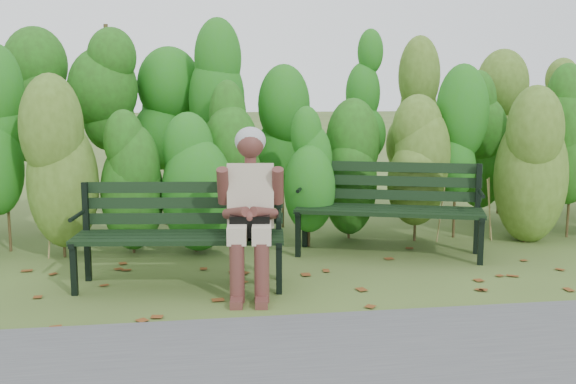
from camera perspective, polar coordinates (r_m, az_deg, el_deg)
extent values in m
plane|color=#405023|center=(6.08, 0.50, -7.51)|extent=(80.00, 80.00, 0.00)
cylinder|color=#47381E|center=(7.41, -22.77, -2.04)|extent=(0.03, 0.03, 0.80)
ellipsoid|color=#257221|center=(7.32, -23.07, 2.88)|extent=(0.64, 0.64, 1.44)
cylinder|color=#47381E|center=(7.28, -18.10, -1.97)|extent=(0.03, 0.03, 0.80)
ellipsoid|color=#257221|center=(7.19, -18.34, 3.05)|extent=(0.64, 0.64, 1.44)
cylinder|color=#47381E|center=(7.20, -13.29, -1.87)|extent=(0.03, 0.03, 0.80)
ellipsoid|color=#257221|center=(7.11, -13.48, 3.20)|extent=(0.64, 0.64, 1.44)
cylinder|color=#47381E|center=(7.18, -8.42, -1.77)|extent=(0.03, 0.03, 0.80)
ellipsoid|color=#257221|center=(7.09, -8.54, 3.32)|extent=(0.64, 0.64, 1.44)
cylinder|color=#47381E|center=(7.20, -3.55, -1.65)|extent=(0.03, 0.03, 0.80)
ellipsoid|color=#257221|center=(7.11, -3.60, 3.43)|extent=(0.64, 0.64, 1.44)
cylinder|color=#47381E|center=(7.28, 1.25, -1.51)|extent=(0.03, 0.03, 0.80)
ellipsoid|color=#257221|center=(7.19, 1.27, 3.50)|extent=(0.64, 0.64, 1.44)
cylinder|color=#47381E|center=(7.41, 5.92, -1.38)|extent=(0.03, 0.03, 0.80)
ellipsoid|color=#257221|center=(7.32, 6.00, 3.55)|extent=(0.64, 0.64, 1.44)
cylinder|color=#47381E|center=(7.59, 10.40, -1.24)|extent=(0.03, 0.03, 0.80)
ellipsoid|color=#257221|center=(7.50, 10.54, 3.58)|extent=(0.64, 0.64, 1.44)
cylinder|color=#47381E|center=(7.81, 14.65, -1.10)|extent=(0.03, 0.03, 0.80)
ellipsoid|color=#257221|center=(7.72, 14.84, 3.58)|extent=(0.64, 0.64, 1.44)
cylinder|color=#47381E|center=(8.07, 18.64, -0.96)|extent=(0.03, 0.03, 0.80)
ellipsoid|color=#257221|center=(7.99, 18.87, 3.57)|extent=(0.64, 0.64, 1.44)
cylinder|color=#47381E|center=(8.36, 22.37, -0.83)|extent=(0.03, 0.03, 0.80)
ellipsoid|color=#257221|center=(8.29, 22.64, 3.54)|extent=(0.64, 0.64, 1.44)
cylinder|color=#47381E|center=(8.33, -20.75, 0.27)|extent=(0.04, 0.04, 1.10)
ellipsoid|color=#254916|center=(8.25, -21.09, 6.32)|extent=(0.70, 0.70, 1.98)
cylinder|color=#47381E|center=(8.20, -15.50, 0.40)|extent=(0.04, 0.04, 1.10)
ellipsoid|color=#254916|center=(8.12, -15.76, 6.55)|extent=(0.70, 0.70, 1.98)
cylinder|color=#47381E|center=(8.14, -10.13, 0.53)|extent=(0.04, 0.04, 1.10)
ellipsoid|color=#254916|center=(8.06, -10.30, 6.73)|extent=(0.70, 0.70, 1.98)
cylinder|color=#47381E|center=(8.16, -4.73, 0.65)|extent=(0.04, 0.04, 1.10)
ellipsoid|color=#254916|center=(8.08, -4.81, 6.84)|extent=(0.70, 0.70, 1.98)
cylinder|color=#47381E|center=(8.24, 0.60, 0.77)|extent=(0.04, 0.04, 1.10)
ellipsoid|color=#254916|center=(8.17, 0.61, 6.90)|extent=(0.70, 0.70, 1.98)
cylinder|color=#47381E|center=(8.40, 5.78, 0.88)|extent=(0.04, 0.04, 1.10)
ellipsoid|color=#254916|center=(8.32, 5.87, 6.89)|extent=(0.70, 0.70, 1.98)
cylinder|color=#47381E|center=(8.62, 10.73, 0.98)|extent=(0.04, 0.04, 1.10)
ellipsoid|color=#254916|center=(8.55, 10.90, 6.83)|extent=(0.70, 0.70, 1.98)
cylinder|color=#47381E|center=(8.91, 15.39, 1.06)|extent=(0.04, 0.04, 1.10)
ellipsoid|color=#254916|center=(8.83, 15.63, 6.72)|extent=(0.70, 0.70, 1.98)
cylinder|color=#47381E|center=(9.25, 19.75, 1.13)|extent=(0.04, 0.04, 1.10)
ellipsoid|color=#254916|center=(9.18, 20.04, 6.59)|extent=(0.70, 0.70, 1.98)
cube|color=brown|center=(5.84, -5.58, -8.21)|extent=(0.08, 0.10, 0.01)
cube|color=brown|center=(5.58, -4.01, -9.02)|extent=(0.09, 0.07, 0.01)
cube|color=brown|center=(6.30, 19.66, -7.43)|extent=(0.08, 0.10, 0.01)
cube|color=brown|center=(6.85, 5.42, -5.62)|extent=(0.10, 0.11, 0.01)
cube|color=brown|center=(6.34, -4.37, -6.82)|extent=(0.11, 0.11, 0.01)
cube|color=brown|center=(7.26, 15.15, -5.06)|extent=(0.10, 0.08, 0.01)
cube|color=brown|center=(7.13, -20.66, -5.60)|extent=(0.10, 0.09, 0.01)
cube|color=brown|center=(6.50, -5.70, -6.44)|extent=(0.11, 0.11, 0.01)
cube|color=brown|center=(5.74, -10.37, -8.62)|extent=(0.11, 0.11, 0.01)
cube|color=brown|center=(6.49, -6.47, -6.46)|extent=(0.11, 0.11, 0.01)
cube|color=brown|center=(6.98, -21.87, -5.97)|extent=(0.11, 0.11, 0.01)
cube|color=brown|center=(6.87, 18.23, -6.01)|extent=(0.11, 0.10, 0.01)
cube|color=brown|center=(6.37, 7.14, -6.79)|extent=(0.10, 0.11, 0.01)
cube|color=brown|center=(5.27, 3.50, -10.10)|extent=(0.10, 0.09, 0.01)
cube|color=brown|center=(6.50, -21.10, -7.00)|extent=(0.10, 0.08, 0.01)
cube|color=brown|center=(5.17, -5.77, -10.53)|extent=(0.10, 0.11, 0.01)
cube|color=brown|center=(6.49, -2.01, -6.43)|extent=(0.09, 0.07, 0.01)
cube|color=brown|center=(6.37, -20.53, -7.28)|extent=(0.09, 0.07, 0.01)
cube|color=brown|center=(5.83, 0.52, -8.21)|extent=(0.10, 0.08, 0.01)
cube|color=brown|center=(5.00, -13.25, -11.40)|extent=(0.11, 0.10, 0.01)
cube|color=brown|center=(6.29, 22.02, -7.58)|extent=(0.10, 0.11, 0.01)
cube|color=brown|center=(5.60, 18.20, -9.40)|extent=(0.11, 0.11, 0.01)
cube|color=brown|center=(6.33, -13.00, -7.04)|extent=(0.11, 0.10, 0.01)
cube|color=brown|center=(5.21, -5.50, -10.36)|extent=(0.08, 0.10, 0.01)
cube|color=brown|center=(6.72, 9.33, -6.00)|extent=(0.10, 0.11, 0.01)
cube|color=brown|center=(7.06, 6.02, -5.19)|extent=(0.11, 0.11, 0.01)
cube|color=brown|center=(5.16, -19.20, -11.03)|extent=(0.11, 0.11, 0.01)
cube|color=brown|center=(5.78, 8.84, -8.46)|extent=(0.11, 0.10, 0.01)
cube|color=brown|center=(5.63, -22.17, -9.51)|extent=(0.11, 0.10, 0.01)
cube|color=brown|center=(7.02, -17.55, -5.65)|extent=(0.10, 0.11, 0.01)
cube|color=brown|center=(5.99, -16.79, -8.13)|extent=(0.11, 0.11, 0.01)
cube|color=brown|center=(6.46, 11.04, -6.67)|extent=(0.11, 0.10, 0.01)
cube|color=brown|center=(6.05, 2.32, -7.58)|extent=(0.09, 0.10, 0.01)
cube|color=brown|center=(6.84, -16.72, -5.99)|extent=(0.11, 0.11, 0.01)
cube|color=brown|center=(7.01, 17.89, -5.70)|extent=(0.10, 0.08, 0.01)
cube|color=brown|center=(5.95, -1.75, -7.84)|extent=(0.11, 0.10, 0.01)
cube|color=black|center=(5.66, -9.44, -4.22)|extent=(1.78, 0.34, 0.04)
cube|color=black|center=(5.78, -9.26, -3.94)|extent=(1.78, 0.34, 0.04)
cube|color=black|center=(5.90, -9.10, -3.67)|extent=(1.78, 0.34, 0.04)
cube|color=black|center=(6.02, -8.94, -3.41)|extent=(1.78, 0.34, 0.04)
cube|color=black|center=(6.09, -8.85, -2.23)|extent=(1.77, 0.29, 0.10)
cube|color=black|center=(6.07, -8.86, -0.92)|extent=(1.77, 0.29, 0.10)
cube|color=black|center=(6.07, -8.88, 0.39)|extent=(1.77, 0.29, 0.10)
cube|color=black|center=(5.88, -17.68, -6.25)|extent=(0.06, 0.06, 0.45)
cube|color=black|center=(6.23, -16.68, -3.26)|extent=(0.06, 0.06, 0.89)
cube|color=black|center=(6.02, -17.24, -3.90)|extent=(0.11, 0.50, 0.04)
cylinder|color=black|center=(5.93, -17.47, -1.95)|extent=(0.08, 0.37, 0.04)
cube|color=black|center=(5.65, -0.76, -6.46)|extent=(0.06, 0.06, 0.45)
cube|color=black|center=(6.01, -0.80, -3.33)|extent=(0.06, 0.06, 0.89)
cube|color=black|center=(5.79, -0.78, -4.00)|extent=(0.11, 0.50, 0.04)
cylinder|color=black|center=(5.69, -0.78, -1.98)|extent=(0.08, 0.37, 0.04)
cube|color=black|center=(6.73, 8.46, -1.86)|extent=(1.82, 0.72, 0.04)
cube|color=black|center=(6.86, 8.49, -1.66)|extent=(1.82, 0.72, 0.04)
cube|color=black|center=(6.99, 8.53, -1.46)|extent=(1.82, 0.72, 0.04)
cube|color=black|center=(7.12, 8.56, -1.28)|extent=(1.82, 0.72, 0.04)
cube|color=black|center=(7.20, 8.60, -0.24)|extent=(1.80, 0.66, 0.11)
cube|color=black|center=(7.19, 8.63, 0.93)|extent=(1.80, 0.66, 0.11)
cube|color=black|center=(7.19, 8.66, 2.10)|extent=(1.80, 0.66, 0.11)
cube|color=black|center=(6.85, 0.86, -3.59)|extent=(0.07, 0.07, 0.47)
cube|color=black|center=(7.24, 1.44, -1.01)|extent=(0.07, 0.07, 0.94)
cube|color=black|center=(7.01, 1.14, -1.51)|extent=(0.22, 0.51, 0.04)
cylinder|color=black|center=(6.92, 1.08, 0.29)|extent=(0.16, 0.38, 0.04)
cube|color=black|center=(6.80, 16.02, -4.03)|extent=(0.07, 0.07, 0.47)
cube|color=black|center=(7.20, 15.75, -1.41)|extent=(0.07, 0.07, 0.94)
cube|color=black|center=(6.97, 15.92, -1.93)|extent=(0.22, 0.51, 0.04)
cylinder|color=black|center=(6.88, 16.05, -0.12)|extent=(0.16, 0.38, 0.04)
cube|color=#C7AF9D|center=(5.54, -4.27, -3.35)|extent=(0.21, 0.48, 0.14)
cube|color=#C7AF9D|center=(5.54, -2.22, -3.34)|extent=(0.21, 0.48, 0.14)
cylinder|color=#572C26|center=(5.44, -4.34, -6.85)|extent=(0.14, 0.14, 0.49)
cylinder|color=#572C26|center=(5.43, -2.24, -6.85)|extent=(0.14, 0.14, 0.49)
cube|color=#572C26|center=(5.41, -4.36, -9.26)|extent=(0.13, 0.23, 0.07)
cube|color=#572C26|center=(5.41, -2.24, -9.27)|extent=(0.13, 0.23, 0.07)
cube|color=#C7AF9D|center=(5.78, -3.17, -0.27)|extent=(0.43, 0.32, 0.57)
cylinder|color=#572C26|center=(5.72, -3.20, 2.63)|extent=(0.10, 0.10, 0.11)
sphere|color=#572C26|center=(5.70, -3.22, 4.04)|extent=(0.23, 0.23, 0.23)
ellipsoid|color=gray|center=(5.72, -3.21, 4.34)|extent=(0.27, 0.25, 0.24)
cylinder|color=#572C26|center=(5.70, -5.53, 0.51)|extent=(0.13, 0.24, 0.34)
cylinder|color=#572C26|center=(5.68, -0.88, 0.52)|extent=(0.13, 0.24, 0.34)
cylinder|color=#572C26|center=(5.58, -4.42, -1.77)|extent=(0.23, 0.30, 0.15)
cylinder|color=#572C26|center=(5.57, -2.05, -1.77)|extent=(0.27, 0.27, 0.15)
sphere|color=#572C26|center=(5.51, -3.26, -2.12)|extent=(0.12, 0.12, 0.12)
cube|color=black|center=(5.54, -3.25, -2.88)|extent=(0.34, 0.17, 0.18)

